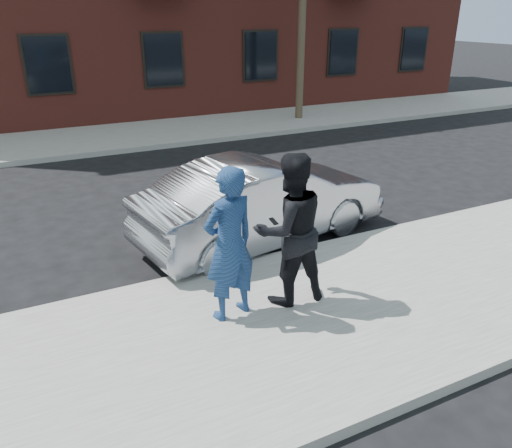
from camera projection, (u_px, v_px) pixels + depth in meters
ground at (415, 283)px, 7.58m from camera, size 100.00×100.00×0.00m
near_sidewalk at (427, 286)px, 7.35m from camera, size 50.00×3.50×0.15m
near_curb at (354, 240)px, 8.83m from camera, size 50.00×0.10×0.15m
far_sidewalk at (180, 130)px, 16.82m from camera, size 50.00×3.50×0.15m
far_curb at (199, 142)px, 15.33m from camera, size 50.00×0.10×0.15m
silver_sedan at (263, 201)px, 8.71m from camera, size 4.76×2.35×1.50m
man_hoodie at (229, 244)px, 6.15m from camera, size 0.83×0.64×2.02m
man_peacoat at (290, 230)px, 6.50m from camera, size 1.04×0.83×2.07m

